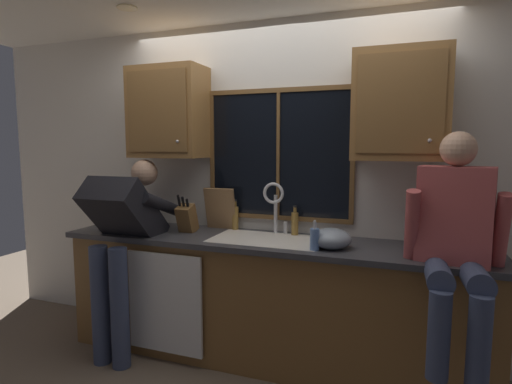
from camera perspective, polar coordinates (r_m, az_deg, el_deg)
back_wall at (r=3.26m, az=3.42°, el=0.84°), size 5.45×0.12×2.55m
ceiling_downlight_left at (r=3.20m, az=-17.64°, el=23.41°), size 0.14×0.14×0.01m
window_glass at (r=3.18m, az=3.20°, el=5.21°), size 1.10×0.02×0.95m
window_frame_top at (r=3.19m, az=3.20°, el=14.07°), size 1.17×0.02×0.04m
window_frame_bottom at (r=3.22m, az=3.09°, el=-3.59°), size 1.17×0.02×0.04m
window_frame_left at (r=3.38m, az=-6.15°, el=5.27°), size 0.03×0.02×0.95m
window_frame_right at (r=3.05m, az=13.44°, el=4.98°), size 0.03×0.02×0.95m
window_mullion_center at (r=3.17m, az=3.14°, el=5.21°), size 0.02×0.02×0.95m
lower_cabinet_run at (r=3.13m, az=1.42°, el=-15.16°), size 3.05×0.58×0.88m
countertop at (r=2.97m, az=1.32°, el=-7.04°), size 3.11×0.62×0.04m
dishwasher_front at (r=3.13m, az=-12.68°, el=-14.99°), size 0.60×0.02×0.74m
upper_cabinet_left at (r=3.41m, az=-12.19°, el=10.81°), size 0.60×0.36×0.72m
upper_cabinet_right at (r=2.89m, az=19.56°, el=11.35°), size 0.60×0.36×0.72m
sink at (r=3.00m, az=1.48°, el=-8.45°), size 0.80×0.46×0.21m
faucet at (r=3.10m, az=2.69°, el=-1.35°), size 0.18×0.09×0.40m
person_standing at (r=3.22m, az=-18.10°, el=-5.68°), size 0.53×0.72×1.49m
person_sitting_on_counter at (r=2.54m, az=26.22°, el=-5.38°), size 0.54×0.63×1.26m
knife_block at (r=3.24m, az=-9.67°, el=-3.68°), size 0.12×0.18×0.32m
cutting_board at (r=3.31m, az=-5.04°, el=-2.34°), size 0.26×0.09×0.34m
mixing_bowl at (r=2.77m, az=10.45°, el=-6.45°), size 0.27×0.27×0.14m
soap_dispenser at (r=2.68m, az=8.23°, el=-6.50°), size 0.06×0.07×0.20m
bottle_green_glass at (r=3.30m, az=-2.94°, el=-3.56°), size 0.05×0.05×0.24m
bottle_tall_clear at (r=3.11m, az=5.47°, el=-4.35°), size 0.05×0.05×0.23m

